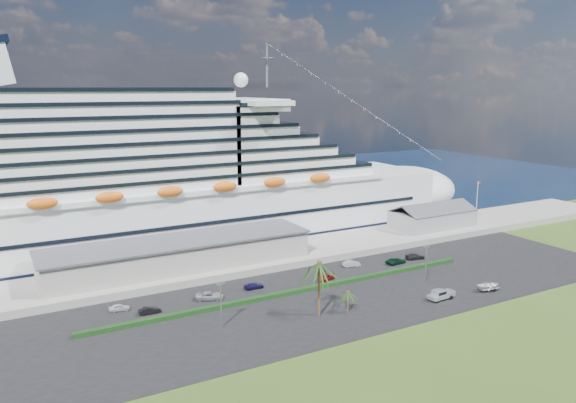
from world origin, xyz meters
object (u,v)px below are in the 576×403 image
cruise_ship (161,185)px  boat_trailer (490,286)px  parked_car_3 (254,286)px  pickup_truck (441,294)px

cruise_ship → boat_trailer: cruise_ship is taller
parked_car_3 → boat_trailer: bearing=-119.3°
parked_car_3 → boat_trailer: (42.69, -25.21, 0.52)m
pickup_truck → boat_trailer: 12.53m
boat_trailer → parked_car_3: bearing=149.4°
cruise_ship → boat_trailer: size_ratio=30.50×
cruise_ship → pickup_truck: (37.27, -65.19, -15.43)m
pickup_truck → boat_trailer: (12.46, -1.30, 0.01)m
parked_car_3 → boat_trailer: boat_trailer is taller
parked_car_3 → pickup_truck: pickup_truck is taller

